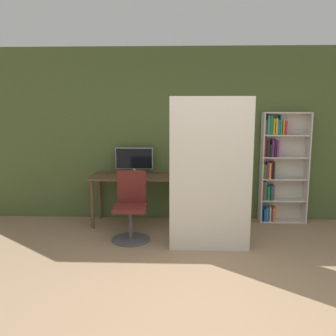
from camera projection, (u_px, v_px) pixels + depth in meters
ground_plane at (221, 326)px, 3.10m from camera, size 16.00×16.00×0.00m
wall_back at (203, 135)px, 5.89m from camera, size 8.00×0.06×2.70m
desk at (136, 182)px, 5.70m from camera, size 1.37×0.64×0.76m
monitor at (134, 160)px, 5.82m from camera, size 0.58×0.24×0.40m
office_chair at (131, 212)px, 5.07m from camera, size 0.52×0.52×0.93m
bookshelf at (278, 167)px, 5.80m from camera, size 0.71×0.25×1.71m
mattress_near at (211, 175)px, 4.63m from camera, size 1.01×0.23×1.92m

